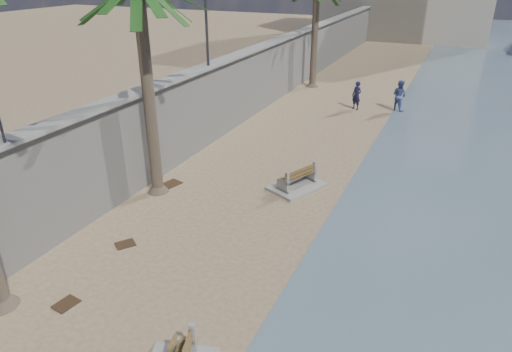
# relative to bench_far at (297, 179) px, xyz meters

# --- Properties ---
(seawall) EXTENTS (0.45, 70.00, 3.50)m
(seawall) POSITION_rel_bench_far_xyz_m (-5.48, 10.98, 1.38)
(seawall) COLOR gray
(seawall) RESTS_ON ground_plane
(wall_cap) EXTENTS (0.80, 70.00, 0.12)m
(wall_cap) POSITION_rel_bench_far_xyz_m (-5.48, 10.98, 3.18)
(wall_cap) COLOR gray
(wall_cap) RESTS_ON seawall
(bench_far) EXTENTS (2.09, 2.42, 0.85)m
(bench_far) POSITION_rel_bench_far_xyz_m (0.00, 0.00, 0.00)
(bench_far) COLOR gray
(bench_far) RESTS_ON ground_plane
(person_a) EXTENTS (0.80, 0.70, 1.87)m
(person_a) POSITION_rel_bench_far_xyz_m (-0.37, 11.13, 0.56)
(person_a) COLOR #161437
(person_a) RESTS_ON ground_plane
(person_b) EXTENTS (1.18, 1.10, 1.95)m
(person_b) POSITION_rel_bench_far_xyz_m (1.90, 11.92, 0.60)
(person_b) COLOR #45568E
(person_b) RESTS_ON ground_plane
(debris_b) EXTENTS (0.54, 0.63, 0.03)m
(debris_b) POSITION_rel_bench_far_xyz_m (-3.03, -8.54, -0.36)
(debris_b) COLOR #382616
(debris_b) RESTS_ON ground_plane
(debris_c) EXTENTS (0.73, 0.83, 0.03)m
(debris_c) POSITION_rel_bench_far_xyz_m (-4.51, -1.70, -0.36)
(debris_c) COLOR #382616
(debris_c) RESTS_ON ground_plane
(debris_d) EXTENTS (0.69, 0.72, 0.03)m
(debris_d) POSITION_rel_bench_far_xyz_m (-3.42, -5.79, -0.36)
(debris_d) COLOR #382616
(debris_d) RESTS_ON ground_plane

